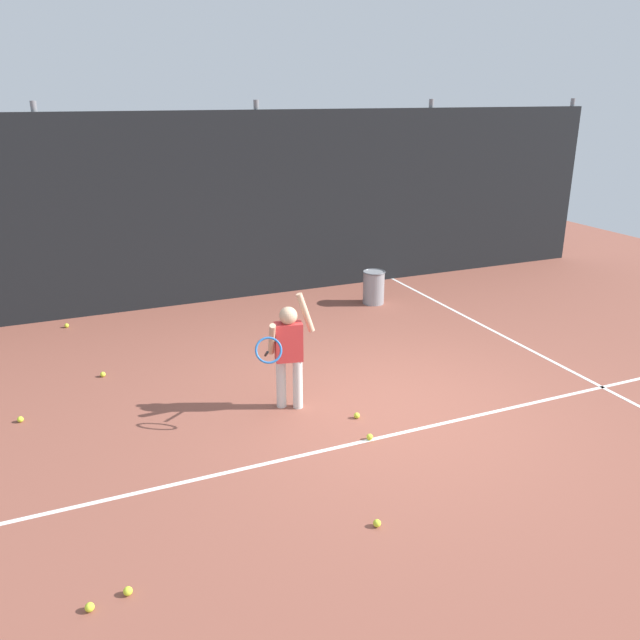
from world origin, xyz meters
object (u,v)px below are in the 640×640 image
Objects in this scene: tennis_ball_0 at (67,326)px; tennis_ball_3 at (90,607)px; tennis_ball_6 at (20,419)px; tennis_ball_8 at (370,437)px; tennis_ball_5 at (377,523)px; ball_hopper at (374,287)px; tennis_ball_1 at (357,416)px; tennis_player at (288,349)px; tennis_ball_7 at (128,591)px; tennis_ball_4 at (103,374)px.

tennis_ball_3 is at bearing -91.15° from tennis_ball_0.
tennis_ball_8 is at bearing -28.80° from tennis_ball_6.
tennis_ball_5 is (2.26, 0.02, 0.00)m from tennis_ball_3.
tennis_ball_1 is at bearing -120.16° from ball_hopper.
tennis_ball_1 is 1.00× the size of tennis_ball_8.
ball_hopper is 8.52× the size of tennis_ball_5.
tennis_player reaches higher than tennis_ball_1.
tennis_ball_6 is (-2.74, 3.10, 0.00)m from tennis_ball_5.
tennis_ball_6 is at bearing 175.19° from tennis_player.
ball_hopper is 8.52× the size of tennis_ball_6.
tennis_ball_5 is at bearing 0.63° from tennis_ball_3.
tennis_ball_8 is at bearing 65.14° from tennis_ball_5.
tennis_ball_7 is at bearing -121.03° from tennis_player.
tennis_ball_3 is (-2.33, -2.30, -0.69)m from tennis_player.
tennis_ball_8 is (3.33, -1.83, 0.00)m from tennis_ball_6.
tennis_ball_4 is 4.37m from tennis_ball_5.
tennis_player reaches higher than tennis_ball_4.
ball_hopper is at bearing -9.07° from tennis_ball_0.
tennis_player is 20.46× the size of tennis_ball_6.
tennis_player is 4.05m from ball_hopper.
tennis_ball_3 is at bearing -133.23° from ball_hopper.
tennis_ball_6 is (-0.94, -0.88, 0.00)m from tennis_ball_4.
tennis_ball_3 is at bearing -155.54° from tennis_ball_8.
tennis_ball_0 is 1.00× the size of tennis_ball_8.
ball_hopper is at bearing 62.66° from tennis_ball_5.
tennis_ball_3 is 2.26m from tennis_ball_5.
tennis_ball_3 is at bearing -168.97° from tennis_ball_7.
tennis_ball_5 is (-2.73, -5.29, -0.26)m from ball_hopper.
tennis_player is 20.46× the size of tennis_ball_8.
tennis_ball_4 is at bearing 131.45° from tennis_ball_8.
tennis_ball_1 is 0.47m from tennis_ball_8.
tennis_ball_5 is (1.80, -3.98, 0.00)m from tennis_ball_4.
tennis_player is 20.46× the size of tennis_ball_0.
tennis_ball_0 is 5.51m from tennis_ball_8.
tennis_ball_0 is 1.00× the size of tennis_ball_4.
tennis_ball_6 and tennis_ball_7 have the same top height.
tennis_ball_4 is (0.46, 4.00, 0.00)m from tennis_ball_3.
tennis_ball_1 is at bearing 68.88° from tennis_ball_5.
tennis_ball_0 is 6.04m from tennis_ball_7.
tennis_ball_6 is 3.80m from tennis_ball_8.
tennis_player is at bearing -42.33° from tennis_ball_4.
tennis_ball_5 is at bearing -114.86° from tennis_ball_8.
tennis_ball_5 is at bearing -48.52° from tennis_ball_6.
tennis_player reaches higher than tennis_ball_8.
tennis_ball_4 is at bearing 137.84° from tennis_ball_1.
tennis_ball_0 and tennis_ball_7 have the same top height.
tennis_ball_6 is (-5.48, -2.18, -0.26)m from ball_hopper.
tennis_ball_3 is 1.00× the size of tennis_ball_4.
tennis_ball_7 is (-4.73, -5.26, -0.26)m from ball_hopper.
tennis_ball_0 and tennis_ball_1 have the same top height.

